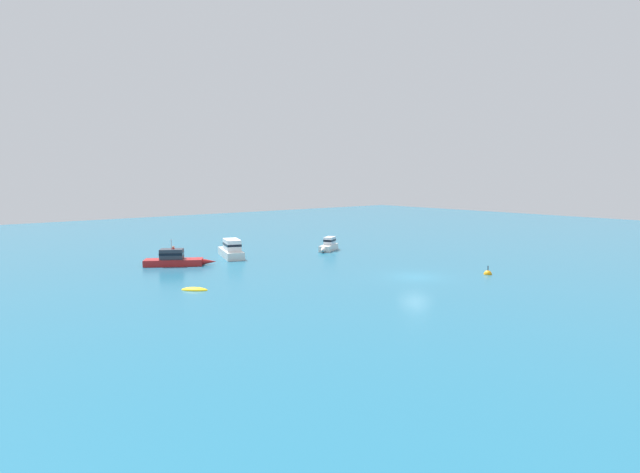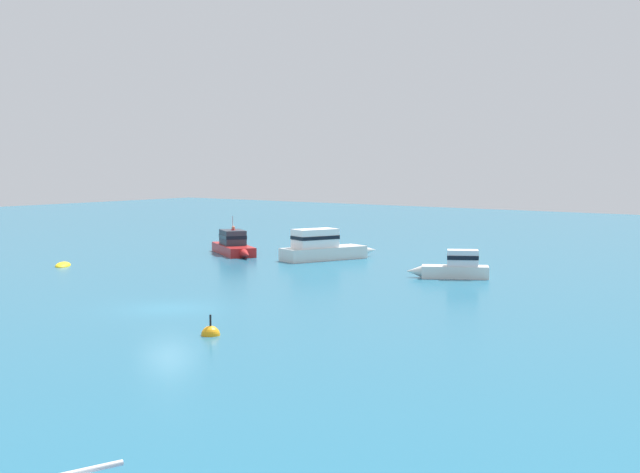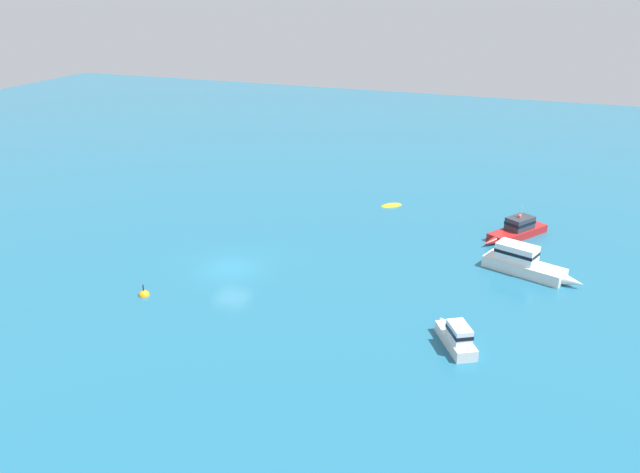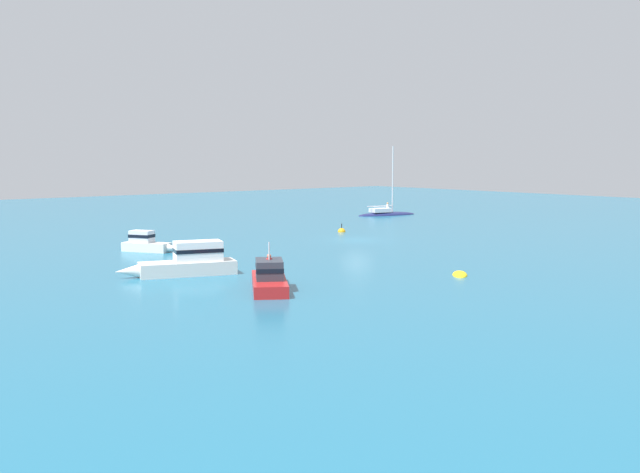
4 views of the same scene
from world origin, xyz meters
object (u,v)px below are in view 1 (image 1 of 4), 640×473
channel_buoy (488,274)px  skiff (194,290)px  powerboat (328,245)px  motor_cruiser (231,250)px  cabin_cruiser (175,259)px

channel_buoy → skiff: bearing=154.8°
powerboat → skiff: bearing=-7.0°
motor_cruiser → cabin_cruiser: bearing=117.6°
cabin_cruiser → skiff: bearing=-74.2°
powerboat → skiff: 24.35m
motor_cruiser → channel_buoy: motor_cruiser is taller
channel_buoy → powerboat: bearing=93.4°
skiff → cabin_cruiser: bearing=-59.8°
cabin_cruiser → channel_buoy: (19.86, -22.75, -0.63)m
motor_cruiser → cabin_cruiser: (-7.03, -1.06, -0.18)m
motor_cruiser → channel_buoy: (12.83, -23.82, -0.81)m
powerboat → channel_buoy: 20.88m
powerboat → channel_buoy: bearing=62.7°
powerboat → cabin_cruiser: (-18.64, 1.92, 0.01)m
skiff → channel_buoy: channel_buoy is taller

